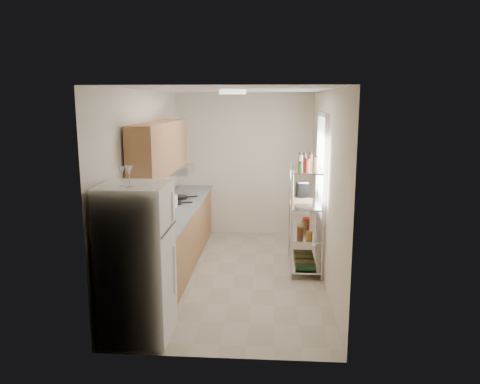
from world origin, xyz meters
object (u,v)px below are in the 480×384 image
Objects in this scene: refrigerator at (137,262)px; cutting_board at (301,201)px; espresso_machine at (302,190)px; frying_pan_large at (174,203)px; rice_cooker at (170,201)px.

refrigerator is 4.03× the size of cutting_board.
frying_pan_large is at bearing 172.58° from espresso_machine.
cutting_board is 0.32m from espresso_machine.
cutting_board is at bearing -1.64° from rice_cooker.
rice_cooker is 0.20m from frying_pan_large.
frying_pan_large is (0.03, 0.19, -0.07)m from rice_cooker.
refrigerator is at bearing -96.47° from frying_pan_large.
frying_pan_large is at bearing 92.49° from refrigerator.
rice_cooker is 1.95m from cutting_board.
frying_pan_large is 1.95m from espresso_machine.
refrigerator is 2.81m from cutting_board.
refrigerator is 3.07m from espresso_machine.
espresso_machine is (1.97, 0.25, 0.15)m from rice_cooker.
espresso_machine is at bearing 86.36° from cutting_board.
rice_cooker is at bearing -107.64° from frying_pan_large.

